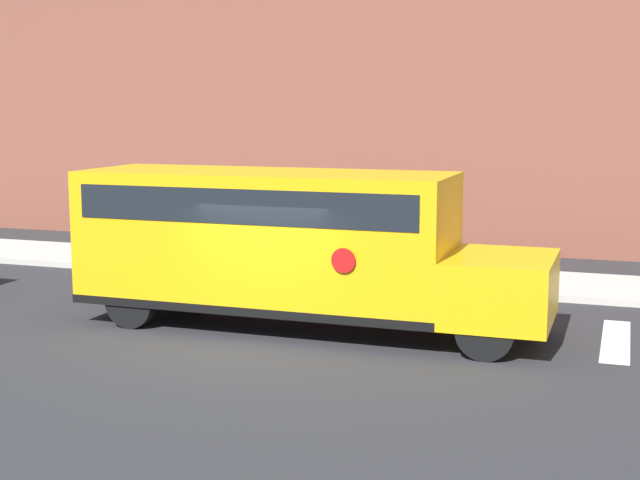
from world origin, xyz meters
The scene contains 4 objects.
ground_plane centered at (0.00, 0.00, 0.00)m, with size 60.00×60.00×0.00m, color #28282B.
sidewalk_strip centered at (0.00, 6.50, 0.07)m, with size 44.00×3.00×0.15m.
building_backdrop centered at (0.00, 13.00, 6.52)m, with size 32.00×4.00×13.05m.
school_bus centered at (-0.05, 1.04, 1.72)m, with size 9.07×2.57×3.02m.
Camera 1 is at (6.17, -14.80, 4.27)m, focal length 50.00 mm.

